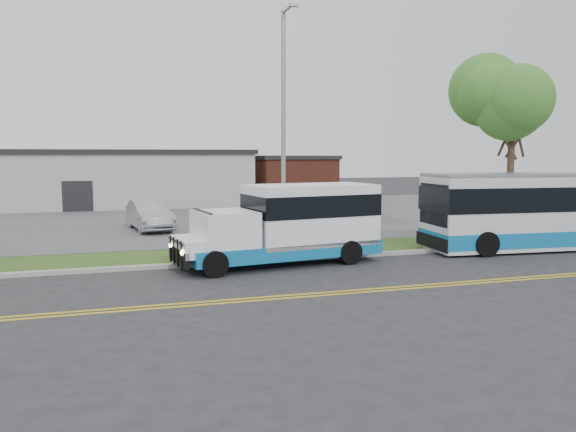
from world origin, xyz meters
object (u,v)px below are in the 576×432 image
object	(u,v)px
tree_east	(513,106)
transit_bus	(557,210)
streetlight_near	(284,123)
parked_car_a	(150,215)
shuttle_bus	(292,222)

from	to	relation	value
tree_east	transit_bus	xyz separation A→B (m)	(0.52, -2.40, -4.58)
streetlight_near	parked_car_a	world-z (taller)	streetlight_near
streetlight_near	transit_bus	xyz separation A→B (m)	(11.52, -2.13, -3.61)
streetlight_near	parked_car_a	distance (m)	10.45
tree_east	streetlight_near	xyz separation A→B (m)	(-11.00, -0.27, -0.97)
transit_bus	parked_car_a	size ratio (longest dim) A/B	2.51
tree_east	shuttle_bus	size ratio (longest dim) A/B	1.07
tree_east	shuttle_bus	world-z (taller)	tree_east
tree_east	transit_bus	distance (m)	5.19
streetlight_near	parked_car_a	size ratio (longest dim) A/B	2.03
tree_east	parked_car_a	size ratio (longest dim) A/B	1.78
shuttle_bus	parked_car_a	distance (m)	11.19
streetlight_near	transit_bus	world-z (taller)	streetlight_near
streetlight_near	shuttle_bus	world-z (taller)	streetlight_near
transit_bus	parked_car_a	world-z (taller)	transit_bus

